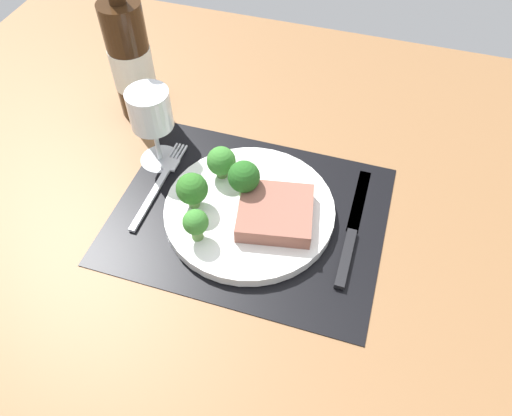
{
  "coord_description": "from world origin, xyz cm",
  "views": [
    {
      "loc": [
        14.73,
        -44.01,
        58.44
      ],
      "look_at": [
        1.01,
        0.06,
        1.9
      ],
      "focal_mm": 34.36,
      "sensor_mm": 36.0,
      "label": 1
    }
  ],
  "objects": [
    {
      "name": "ground_plane",
      "position": [
        0.0,
        0.0,
        -1.5
      ],
      "size": [
        140.0,
        110.0,
        3.0
      ],
      "primitive_type": "cube",
      "color": "brown"
    },
    {
      "name": "placemat",
      "position": [
        0.0,
        0.0,
        0.15
      ],
      "size": [
        40.42,
        31.89,
        0.3
      ],
      "primitive_type": "cube",
      "color": "black",
      "rests_on": "ground_plane"
    },
    {
      "name": "plate",
      "position": [
        0.0,
        0.0,
        1.1
      ],
      "size": [
        25.62,
        25.62,
        1.6
      ],
      "primitive_type": "cylinder",
      "color": "white",
      "rests_on": "placemat"
    },
    {
      "name": "steak",
      "position": [
        4.26,
        -0.93,
        3.18
      ],
      "size": [
        12.27,
        11.85,
        2.56
      ],
      "primitive_type": "cube",
      "rotation": [
        0.0,
        0.0,
        0.18
      ],
      "color": "#8C5647",
      "rests_on": "plate"
    },
    {
      "name": "broccoli_near_steak",
      "position": [
        -6.09,
        4.95,
        4.91
      ],
      "size": [
        4.5,
        4.5,
        5.36
      ],
      "color": "#5B8942",
      "rests_on": "plate"
    },
    {
      "name": "broccoli_back_left",
      "position": [
        -5.32,
        -7.48,
        5.13
      ],
      "size": [
        3.64,
        3.64,
        5.3
      ],
      "color": "#5B8942",
      "rests_on": "plate"
    },
    {
      "name": "broccoli_near_fork",
      "position": [
        -1.43,
        1.96,
        5.91
      ],
      "size": [
        4.79,
        4.79,
        6.54
      ],
      "color": "#6B994C",
      "rests_on": "plate"
    },
    {
      "name": "broccoli_front_edge",
      "position": [
        -8.02,
        -2.06,
        5.38
      ],
      "size": [
        4.69,
        4.69,
        5.95
      ],
      "color": "#5B8942",
      "rests_on": "plate"
    },
    {
      "name": "fork",
      "position": [
        -15.54,
        1.42,
        0.55
      ],
      "size": [
        2.4,
        19.2,
        0.5
      ],
      "rotation": [
        0.0,
        0.0,
        0.04
      ],
      "color": "silver",
      "rests_on": "placemat"
    },
    {
      "name": "knife",
      "position": [
        15.49,
        0.53,
        0.6
      ],
      "size": [
        1.8,
        23.0,
        0.8
      ],
      "rotation": [
        0.0,
        0.0,
        0.03
      ],
      "color": "black",
      "rests_on": "placemat"
    },
    {
      "name": "wine_bottle",
      "position": [
        -26.47,
        17.65,
        10.66
      ],
      "size": [
        7.08,
        7.08,
        29.21
      ],
      "color": "#331E0F",
      "rests_on": "ground_plane"
    },
    {
      "name": "wine_glass",
      "position": [
        -17.91,
        6.85,
        9.69
      ],
      "size": [
        6.6,
        6.6,
        13.78
      ],
      "color": "silver",
      "rests_on": "ground_plane"
    }
  ]
}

